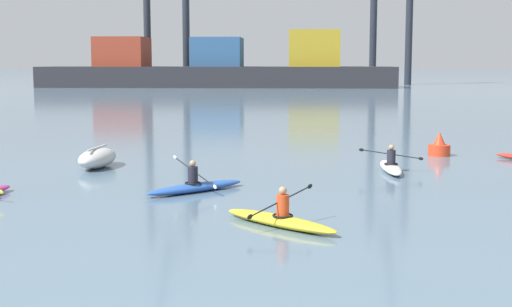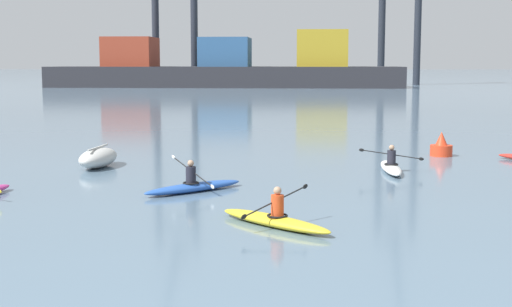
% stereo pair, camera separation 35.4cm
% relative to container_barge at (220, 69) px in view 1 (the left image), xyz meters
% --- Properties ---
extents(container_barge, '(54.63, 11.59, 8.73)m').
position_rel_container_barge_xyz_m(container_barge, '(0.00, 0.00, 0.00)').
color(container_barge, '#28282D').
rests_on(container_barge, ground).
extents(capsized_dinghy, '(1.28, 2.67, 0.76)m').
position_rel_container_barge_xyz_m(capsized_dinghy, '(4.97, -86.61, -2.49)').
color(capsized_dinghy, beige).
rests_on(capsized_dinghy, ground).
extents(channel_buoy, '(0.90, 0.90, 1.00)m').
position_rel_container_barge_xyz_m(channel_buoy, '(18.06, -82.47, -2.48)').
color(channel_buoy, red).
rests_on(channel_buoy, ground).
extents(kayak_yellow, '(2.95, 2.69, 0.95)m').
position_rel_container_barge_xyz_m(kayak_yellow, '(11.84, -95.65, -2.67)').
color(kayak_yellow, yellow).
rests_on(kayak_yellow, ground).
extents(kayak_white, '(2.27, 3.41, 0.95)m').
position_rel_container_barge_xyz_m(kayak_white, '(15.53, -86.88, -2.67)').
color(kayak_white, silver).
rests_on(kayak_white, ground).
extents(kayak_blue, '(2.86, 2.79, 1.01)m').
position_rel_container_barge_xyz_m(kayak_blue, '(9.23, -91.29, -2.67)').
color(kayak_blue, '#2856B2').
rests_on(kayak_blue, ground).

